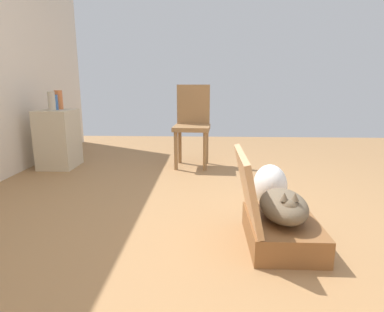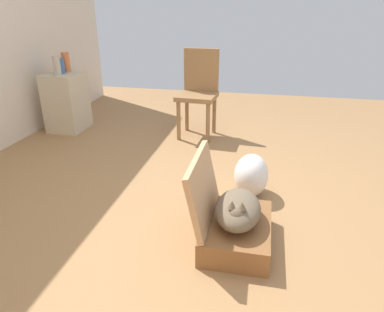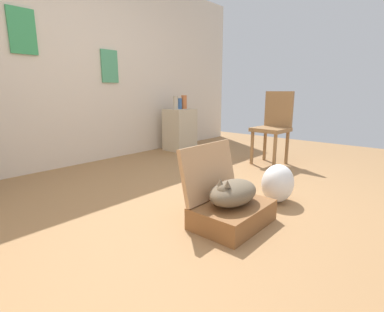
{
  "view_description": "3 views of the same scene",
  "coord_description": "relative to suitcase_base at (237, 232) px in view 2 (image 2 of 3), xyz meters",
  "views": [
    {
      "loc": [
        -2.1,
        0.12,
        0.97
      ],
      "look_at": [
        -0.07,
        0.21,
        0.51
      ],
      "focal_mm": 29.9,
      "sensor_mm": 36.0,
      "label": 1
    },
    {
      "loc": [
        -2.1,
        -0.46,
        1.41
      ],
      "look_at": [
        -0.15,
        -0.04,
        0.53
      ],
      "focal_mm": 32.45,
      "sensor_mm": 36.0,
      "label": 2
    },
    {
      "loc": [
        -1.95,
        -1.43,
        0.96
      ],
      "look_at": [
        -0.19,
        0.09,
        0.44
      ],
      "focal_mm": 27.19,
      "sensor_mm": 36.0,
      "label": 3
    }
  ],
  "objects": [
    {
      "name": "cat",
      "position": [
        -0.01,
        0.0,
        0.17
      ],
      "size": [
        0.52,
        0.28,
        0.22
      ],
      "color": "brown",
      "rests_on": "suitcase_base"
    },
    {
      "name": "side_table",
      "position": [
        1.79,
        2.21,
        0.26
      ],
      "size": [
        0.44,
        0.39,
        0.68
      ],
      "primitive_type": "cube",
      "color": "beige",
      "rests_on": "ground"
    },
    {
      "name": "ground_plane",
      "position": [
        0.26,
        0.36,
        -0.08
      ],
      "size": [
        7.68,
        7.68,
        0.0
      ],
      "primitive_type": "plane",
      "color": "#9E7247",
      "rests_on": "ground"
    },
    {
      "name": "suitcase_lid",
      "position": [
        0.0,
        0.22,
        0.29
      ],
      "size": [
        0.59,
        0.12,
        0.42
      ],
      "primitive_type": "cube",
      "rotation": [
        1.36,
        0.0,
        0.0
      ],
      "color": "tan",
      "rests_on": "suitcase_base"
    },
    {
      "name": "plastic_bag_white",
      "position": [
        0.64,
        -0.05,
        0.09
      ],
      "size": [
        0.33,
        0.27,
        0.34
      ],
      "primitive_type": "ellipsoid",
      "color": "white",
      "rests_on": "ground"
    },
    {
      "name": "vase_round",
      "position": [
        1.79,
        2.22,
        0.68
      ],
      "size": [
        0.1,
        0.1,
        0.17
      ],
      "primitive_type": "cylinder",
      "color": "#38609E",
      "rests_on": "side_table"
    },
    {
      "name": "suitcase_base",
      "position": [
        0.0,
        0.0,
        0.0
      ],
      "size": [
        0.59,
        0.42,
        0.16
      ],
      "primitive_type": "cube",
      "color": "brown",
      "rests_on": "ground"
    },
    {
      "name": "vase_tall",
      "position": [
        1.68,
        2.19,
        0.7
      ],
      "size": [
        0.08,
        0.08,
        0.21
      ],
      "primitive_type": "cylinder",
      "color": "#B7AD99",
      "rests_on": "side_table"
    },
    {
      "name": "vase_short",
      "position": [
        1.9,
        2.21,
        0.71
      ],
      "size": [
        0.09,
        0.09,
        0.22
      ],
      "primitive_type": "cylinder",
      "color": "#CC6B38",
      "rests_on": "side_table"
    },
    {
      "name": "chair",
      "position": [
        1.94,
        0.63,
        0.44
      ],
      "size": [
        0.43,
        0.44,
        0.96
      ],
      "rotation": [
        0.0,
        0.0,
        -1.63
      ],
      "color": "olive",
      "rests_on": "ground"
    }
  ]
}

